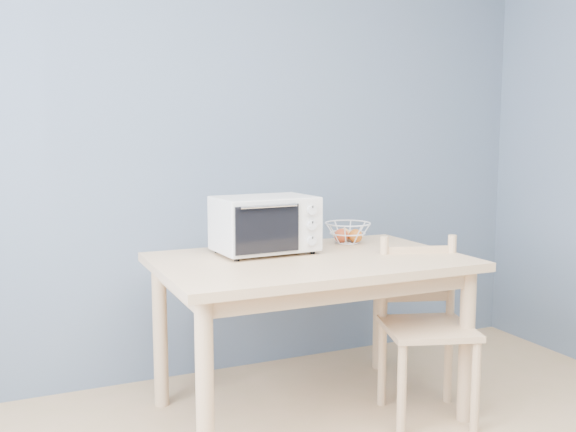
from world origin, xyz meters
name	(u,v)px	position (x,y,z in m)	size (l,w,h in m)	color
room	(515,142)	(0.00, 0.00, 1.30)	(4.01, 4.51, 2.61)	tan
dining_table	(309,279)	(0.25, 1.53, 0.65)	(1.40, 0.90, 0.75)	tan
toaster_oven	(261,224)	(0.08, 1.72, 0.89)	(0.48, 0.37, 0.27)	silver
fruit_basket	(347,233)	(0.60, 1.80, 0.81)	(0.27, 0.27, 0.11)	silver
dining_chair	(425,330)	(0.73, 1.30, 0.41)	(0.49, 0.49, 0.84)	tan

